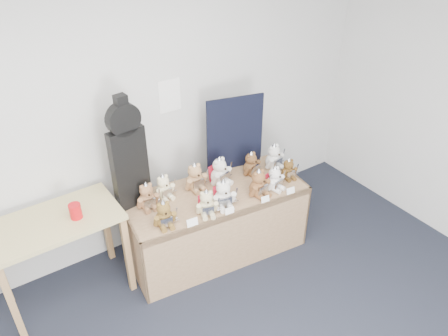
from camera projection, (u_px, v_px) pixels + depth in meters
room_shell at (170, 96)px, 3.84m from camera, size 6.00×6.00×6.00m
display_table at (219, 210)px, 3.92m from camera, size 1.69×0.86×0.68m
side_table at (57, 233)px, 3.41m from camera, size 1.00×0.57×0.83m
guitar_case at (128, 154)px, 3.50m from camera, size 0.31×0.12×1.00m
navy_board at (235, 134)px, 4.06m from camera, size 0.54×0.15×0.73m
red_cup at (75, 211)px, 3.33m from camera, size 0.09×0.09×0.12m
teddy_front_far_left at (164, 215)px, 3.47m from camera, size 0.21×0.18×0.26m
teddy_front_left at (207, 204)px, 3.59m from camera, size 0.21×0.20×0.26m
teddy_front_centre at (223, 195)px, 3.68m from camera, size 0.23×0.22×0.29m
teddy_front_right at (259, 184)px, 3.81m from camera, size 0.23×0.20×0.28m
teddy_front_far_right at (275, 179)px, 3.90m from camera, size 0.21×0.19×0.25m
teddy_front_end at (288, 170)px, 4.05m from camera, size 0.18×0.16×0.22m
teddy_back_left at (164, 188)px, 3.78m from camera, size 0.21×0.17×0.26m
teddy_back_centre_left at (195, 178)px, 3.89m from camera, size 0.23×0.19×0.29m
teddy_back_centre_right at (220, 172)px, 3.96m from camera, size 0.25×0.22×0.29m
teddy_back_right at (251, 164)px, 4.10m from camera, size 0.21×0.19×0.26m
teddy_back_end at (274, 157)px, 4.19m from camera, size 0.23×0.20×0.28m
teddy_back_far_left at (147, 197)px, 3.66m from camera, size 0.22×0.18×0.27m
entry_card_a at (192, 222)px, 3.49m from camera, size 0.10×0.03×0.07m
entry_card_b at (229, 211)px, 3.63m from camera, size 0.08×0.03×0.06m
entry_card_c at (265, 199)px, 3.76m from camera, size 0.08×0.03×0.06m
entry_card_d at (291, 191)px, 3.86m from camera, size 0.08×0.03×0.06m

